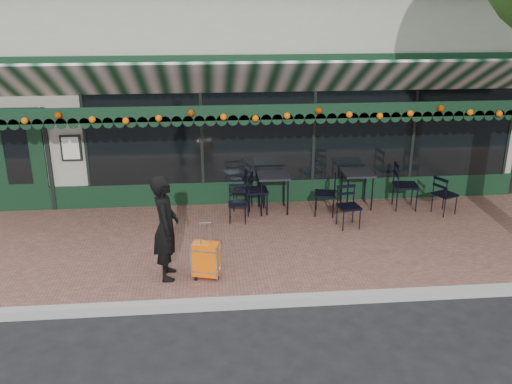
{
  "coord_description": "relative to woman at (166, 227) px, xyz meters",
  "views": [
    {
      "loc": [
        -0.89,
        -7.21,
        4.4
      ],
      "look_at": [
        -0.07,
        1.6,
        1.25
      ],
      "focal_mm": 38.0,
      "sensor_mm": 36.0,
      "label": 1
    }
  ],
  "objects": [
    {
      "name": "chair_b_front",
      "position": [
        1.26,
        2.21,
        -0.48
      ],
      "size": [
        0.4,
        0.4,
        0.76
      ],
      "primitive_type": null,
      "rotation": [
        0.0,
        0.0,
        -0.06
      ],
      "color": "black",
      "rests_on": "sidewalk"
    },
    {
      "name": "chair_b_right",
      "position": [
        1.68,
        2.66,
        -0.38
      ],
      "size": [
        0.51,
        0.51,
        0.96
      ],
      "primitive_type": null,
      "rotation": [
        0.0,
        0.0,
        1.63
      ],
      "color": "black",
      "rests_on": "sidewalk"
    },
    {
      "name": "ground",
      "position": [
        1.58,
        -0.73,
        -1.01
      ],
      "size": [
        80.0,
        80.0,
        0.0
      ],
      "primitive_type": "plane",
      "color": "black",
      "rests_on": "ground"
    },
    {
      "name": "sidewalk",
      "position": [
        1.58,
        1.27,
        -0.94
      ],
      "size": [
        18.0,
        4.0,
        0.15
      ],
      "primitive_type": "cube",
      "color": "brown",
      "rests_on": "ground"
    },
    {
      "name": "suitcase",
      "position": [
        0.61,
        -0.1,
        -0.54
      ],
      "size": [
        0.46,
        0.34,
        0.95
      ],
      "rotation": [
        0.0,
        0.0,
        -0.28
      ],
      "color": "#F95F07",
      "rests_on": "sidewalk"
    },
    {
      "name": "chair_a_extra",
      "position": [
        5.6,
        2.25,
        -0.45
      ],
      "size": [
        0.54,
        0.54,
        0.82
      ],
      "primitive_type": null,
      "rotation": [
        0.0,
        0.0,
        1.99
      ],
      "color": "black",
      "rests_on": "sidewalk"
    },
    {
      "name": "curb",
      "position": [
        1.58,
        -0.81,
        -0.94
      ],
      "size": [
        18.0,
        0.16,
        0.15
      ],
      "primitive_type": "cube",
      "color": "#9E9E99",
      "rests_on": "ground"
    },
    {
      "name": "chair_b_left",
      "position": [
        1.42,
        2.88,
        -0.45
      ],
      "size": [
        0.5,
        0.5,
        0.82
      ],
      "primitive_type": null,
      "rotation": [
        0.0,
        0.0,
        -1.8
      ],
      "color": "black",
      "rests_on": "sidewalk"
    },
    {
      "name": "restaurant_building",
      "position": [
        1.58,
        7.11,
        1.26
      ],
      "size": [
        12.0,
        9.6,
        4.5
      ],
      "color": "gray",
      "rests_on": "ground"
    },
    {
      "name": "chair_a_left",
      "position": [
        3.1,
        2.43,
        -0.42
      ],
      "size": [
        0.54,
        0.54,
        0.88
      ],
      "primitive_type": null,
      "rotation": [
        0.0,
        0.0,
        -1.82
      ],
      "color": "black",
      "rests_on": "sidewalk"
    },
    {
      "name": "cafe_table_a",
      "position": [
        3.87,
        2.8,
        -0.16
      ],
      "size": [
        0.63,
        0.63,
        0.78
      ],
      "color": "black",
      "rests_on": "sidewalk"
    },
    {
      "name": "woman",
      "position": [
        0.0,
        0.0,
        0.0
      ],
      "size": [
        0.44,
        0.64,
        1.73
      ],
      "primitive_type": "imported",
      "rotation": [
        0.0,
        0.0,
        1.61
      ],
      "color": "black",
      "rests_on": "sidewalk"
    },
    {
      "name": "chair_a_right",
      "position": [
        4.88,
        2.61,
        -0.36
      ],
      "size": [
        0.57,
        0.57,
        1.01
      ],
      "primitive_type": null,
      "rotation": [
        0.0,
        0.0,
        1.44
      ],
      "color": "black",
      "rests_on": "sidewalk"
    },
    {
      "name": "cafe_table_b",
      "position": [
        2.05,
        2.72,
        -0.14
      ],
      "size": [
        0.65,
        0.65,
        0.81
      ],
      "color": "black",
      "rests_on": "sidewalk"
    },
    {
      "name": "chair_a_front",
      "position": [
        3.42,
        1.72,
        -0.45
      ],
      "size": [
        0.47,
        0.47,
        0.83
      ],
      "primitive_type": null,
      "rotation": [
        0.0,
        0.0,
        0.14
      ],
      "color": "black",
      "rests_on": "sidewalk"
    }
  ]
}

